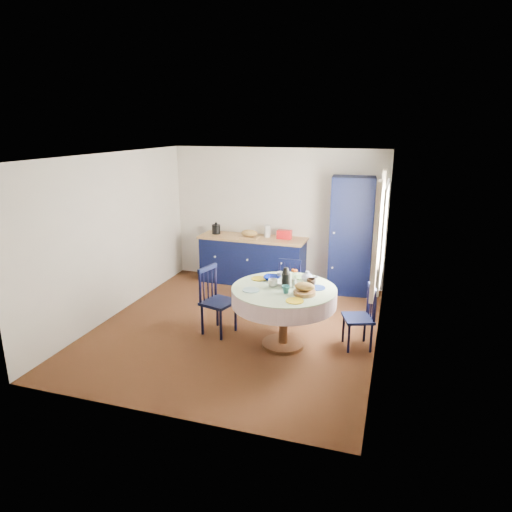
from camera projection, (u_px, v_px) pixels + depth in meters
The scene contains 17 objects.
floor at pixel (237, 327), 6.78m from camera, with size 4.50×4.50×0.00m, color black.
ceiling at pixel (235, 155), 6.08m from camera, with size 4.50×4.50×0.00m, color white.
wall_back at pixel (277, 216), 8.49m from camera, with size 4.00×0.02×2.50m, color beige.
wall_left at pixel (114, 236), 7.00m from camera, with size 0.02×4.50×2.50m, color beige.
wall_right at pixel (382, 258), 5.86m from camera, with size 0.02×4.50×2.50m, color beige.
window at pixel (381, 232), 6.07m from camera, with size 0.10×1.74×1.45m.
kitchen_counter at pixel (253, 259), 8.56m from camera, with size 2.01×0.67×1.13m.
pantry_cabinet at pixel (351, 236), 7.92m from camera, with size 0.76×0.58×2.06m.
dining_table at pixel (284, 297), 6.00m from camera, with size 1.38×1.38×1.12m.
chair_left at pixel (216, 300), 6.49m from camera, with size 0.51×0.53×0.97m.
chair_far at pixel (288, 289), 7.06m from camera, with size 0.41×0.39×0.89m.
chair_right at pixel (361, 317), 6.05m from camera, with size 0.48×0.49×0.87m.
mug_a at pixel (273, 283), 6.00m from camera, with size 0.13×0.13×0.10m, color silver.
mug_b at pixel (286, 289), 5.77m from camera, with size 0.11×0.11×0.10m, color #2B727C.
mug_c at pixel (311, 282), 6.04m from camera, with size 0.13×0.13×0.10m, color black.
mug_d at pixel (280, 275), 6.33m from camera, with size 0.10×0.10×0.09m, color silver.
cobalt_bowl at pixel (272, 278), 6.26m from camera, with size 0.23×0.23×0.06m, color navy.
Camera 1 is at (2.13, -5.85, 2.90)m, focal length 32.00 mm.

